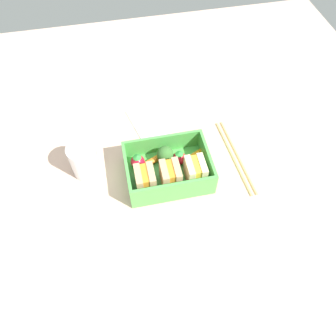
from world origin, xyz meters
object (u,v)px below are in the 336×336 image
(sandwich_left, at_px, (195,171))
(broccoli_floret, at_px, (164,155))
(drinking_glass, at_px, (84,160))
(chopstick_pair, at_px, (235,156))
(carrot_stick_far_left, at_px, (153,161))
(strawberry_far_left, at_px, (138,161))
(sandwich_center_left, at_px, (170,175))
(folded_napkin, at_px, (160,118))
(sandwich_center, at_px, (145,179))
(carrot_stick_left, at_px, (194,155))
(strawberry_left, at_px, (179,158))

(sandwich_left, relative_size, broccoli_floret, 1.18)
(sandwich_left, height_order, drinking_glass, drinking_glass)
(sandwich_left, height_order, chopstick_pair, sandwich_left)
(sandwich_left, xyz_separation_m, carrot_stick_far_left, (0.08, -0.05, -0.02))
(strawberry_far_left, bearing_deg, drinking_glass, -9.74)
(sandwich_center_left, bearing_deg, folded_napkin, -94.34)
(sandwich_center, bearing_deg, broccoli_floret, -132.42)
(carrot_stick_left, distance_m, strawberry_left, 0.04)
(strawberry_left, bearing_deg, sandwich_center_left, 57.76)
(sandwich_center_left, relative_size, strawberry_far_left, 1.39)
(carrot_stick_far_left, xyz_separation_m, chopstick_pair, (-0.18, 0.01, -0.02))
(strawberry_left, xyz_separation_m, carrot_stick_far_left, (0.05, -0.01, -0.01))
(sandwich_center_left, xyz_separation_m, carrot_stick_far_left, (0.03, -0.05, -0.02))
(strawberry_left, bearing_deg, sandwich_center, 29.42)
(folded_napkin, bearing_deg, chopstick_pair, 133.62)
(sandwich_center_left, distance_m, strawberry_far_left, 0.08)
(carrot_stick_far_left, relative_size, folded_napkin, 0.38)
(sandwich_center_left, relative_size, sandwich_center, 1.00)
(broccoli_floret, relative_size, carrot_stick_far_left, 0.85)
(sandwich_center_left, bearing_deg, strawberry_left, -122.24)
(sandwich_left, xyz_separation_m, drinking_glass, (0.21, -0.07, 0.00))
(carrot_stick_left, relative_size, broccoli_floret, 1.23)
(strawberry_far_left, bearing_deg, carrot_stick_far_left, -177.18)
(strawberry_left, relative_size, carrot_stick_far_left, 0.70)
(strawberry_far_left, height_order, drinking_glass, drinking_glass)
(carrot_stick_left, distance_m, strawberry_far_left, 0.12)
(carrot_stick_left, bearing_deg, sandwich_center_left, 39.55)
(strawberry_far_left, relative_size, drinking_glass, 0.47)
(strawberry_far_left, bearing_deg, broccoli_floret, 179.94)
(strawberry_far_left, distance_m, drinking_glass, 0.11)
(broccoli_floret, height_order, folded_napkin, broccoli_floret)
(carrot_stick_far_left, bearing_deg, carrot_stick_left, 178.26)
(sandwich_left, relative_size, drinking_glass, 0.65)
(carrot_stick_left, bearing_deg, sandwich_left, 77.35)
(broccoli_floret, xyz_separation_m, strawberry_far_left, (0.05, -0.00, -0.01))
(sandwich_center_left, height_order, broccoli_floret, sandwich_center_left)
(sandwich_center_left, distance_m, carrot_stick_far_left, 0.06)
(carrot_stick_far_left, distance_m, folded_napkin, 0.14)
(sandwich_center_left, height_order, sandwich_center, same)
(drinking_glass, bearing_deg, sandwich_left, 161.79)
(carrot_stick_far_left, relative_size, drinking_glass, 0.65)
(carrot_stick_far_left, bearing_deg, folded_napkin, -107.02)
(broccoli_floret, bearing_deg, carrot_stick_far_left, -3.76)
(sandwich_center, xyz_separation_m, carrot_stick_left, (-0.11, -0.05, -0.02))
(broccoli_floret, height_order, carrot_stick_far_left, broccoli_floret)
(sandwich_left, relative_size, strawberry_far_left, 1.39)
(carrot_stick_far_left, height_order, drinking_glass, drinking_glass)
(chopstick_pair, bearing_deg, strawberry_far_left, -2.89)
(sandwich_left, xyz_separation_m, sandwich_center, (0.10, 0.00, 0.00))
(sandwich_left, xyz_separation_m, chopstick_pair, (-0.10, -0.04, -0.03))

